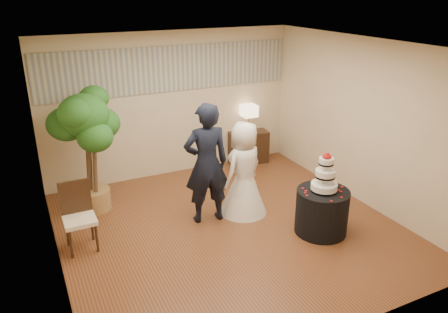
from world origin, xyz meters
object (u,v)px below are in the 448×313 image
console (248,147)px  table_lamp (249,119)px  cake_table (322,211)px  wedding_cake (325,172)px  groom (206,164)px  ficus_tree (88,151)px  side_chair (79,218)px  bride (244,168)px

console → table_lamp: 0.63m
cake_table → wedding_cake: bearing=0.0°
groom → table_lamp: size_ratio=3.37×
wedding_cake → ficus_tree: (-3.00, 2.29, 0.05)m
groom → table_lamp: groom is taller
side_chair → groom: bearing=-0.6°
wedding_cake → table_lamp: bearing=82.8°
cake_table → ficus_tree: bearing=142.7°
wedding_cake → console: 3.09m
cake_table → side_chair: side_chair is taller
cake_table → console: size_ratio=0.96×
wedding_cake → ficus_tree: bearing=142.7°
bride → groom: bearing=-23.9°
console → side_chair: size_ratio=0.83×
cake_table → wedding_cake: (0.00, 0.00, 0.65)m
cake_table → bride: bearing=125.0°
console → cake_table: bearing=-88.4°
table_lamp → side_chair: table_lamp is taller
console → ficus_tree: bearing=-159.4°
console → ficus_tree: ficus_tree is taller
cake_table → wedding_cake: size_ratio=1.30×
console → groom: bearing=-124.9°
bride → ficus_tree: ficus_tree is taller
bride → table_lamp: size_ratio=2.71×
ficus_tree → side_chair: (-0.38, -1.16, -0.56)m
side_chair → table_lamp: bearing=26.0°
bride → wedding_cake: 1.35m
wedding_cake → side_chair: wedding_cake is taller
groom → ficus_tree: 1.97m
wedding_cake → side_chair: bearing=161.6°
wedding_cake → groom: bearing=141.7°
bride → wedding_cake: (0.76, -1.09, 0.22)m
wedding_cake → table_lamp: (0.38, 2.99, -0.03)m
ficus_tree → cake_table: bearing=-37.3°
ficus_tree → side_chair: ficus_tree is taller
groom → table_lamp: (1.79, 1.87, 0.00)m
bride → wedding_cake: size_ratio=2.57×
bride → cake_table: size_ratio=1.99×
bride → ficus_tree: 2.55m
table_lamp → side_chair: (-3.75, -1.87, -0.48)m
console → ficus_tree: (-3.38, -0.71, 0.71)m
groom → table_lamp: 2.59m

